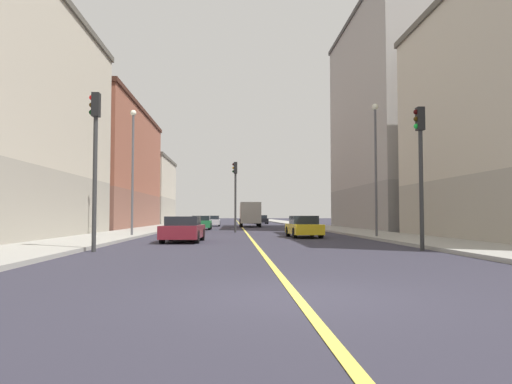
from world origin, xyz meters
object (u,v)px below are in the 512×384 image
at_px(traffic_light_right_near, 95,148).
at_px(street_lamp_right_near, 133,160).
at_px(car_silver, 212,221).
at_px(car_yellow, 304,227).
at_px(traffic_light_left_near, 420,157).
at_px(building_right_midblock, 88,168).
at_px(traffic_light_median_far, 235,186).
at_px(street_lamp_left_near, 376,156).
at_px(building_right_distant, 131,191).
at_px(car_black, 261,220).
at_px(building_left_mid, 410,122).
at_px(box_truck, 250,214).
at_px(car_maroon, 183,230).
at_px(car_green, 201,223).

bearing_deg(traffic_light_right_near, street_lamp_right_near, 94.92).
relative_size(car_silver, car_yellow, 1.08).
xyz_separation_m(traffic_light_left_near, car_silver, (-9.78, 40.75, -2.99)).
xyz_separation_m(building_right_midblock, traffic_light_median_far, (15.30, -12.79, -2.64)).
height_order(street_lamp_left_near, car_silver, street_lamp_left_near).
distance_m(traffic_light_right_near, car_silver, 40.96).
bearing_deg(building_right_midblock, car_yellow, -47.47).
height_order(building_right_distant, street_lamp_right_near, building_right_distant).
xyz_separation_m(street_lamp_left_near, car_black, (-3.84, 46.39, -4.10)).
distance_m(building_left_mid, street_lamp_left_near, 20.84).
relative_size(building_left_mid, car_black, 4.55).
bearing_deg(car_yellow, box_truck, 95.10).
bearing_deg(street_lamp_right_near, building_left_mid, 33.61).
bearing_deg(traffic_light_median_far, traffic_light_right_near, -105.53).
relative_size(building_right_distant, street_lamp_left_near, 2.09).
distance_m(car_black, car_yellow, 44.49).
xyz_separation_m(building_right_midblock, traffic_light_left_near, (22.36, -32.13, -2.64)).
distance_m(traffic_light_median_far, car_black, 36.45).
distance_m(traffic_light_left_near, street_lamp_right_near, 17.67).
bearing_deg(car_black, building_left_mid, -65.79).
relative_size(building_right_distant, car_black, 3.51).
xyz_separation_m(building_left_mid, car_silver, (-19.74, 13.77, -9.79)).
distance_m(traffic_light_median_far, car_yellow, 9.84).
xyz_separation_m(traffic_light_left_near, car_black, (-2.83, 55.42, -2.96)).
bearing_deg(street_lamp_right_near, street_lamp_left_near, -9.49).
height_order(street_lamp_right_near, car_maroon, street_lamp_right_near).
bearing_deg(car_maroon, car_silver, 90.01).
distance_m(traffic_light_right_near, street_lamp_left_near, 16.22).
xyz_separation_m(building_right_distant, traffic_light_median_far, (15.30, -33.77, -1.29)).
relative_size(street_lamp_left_near, box_truck, 1.10).
bearing_deg(traffic_light_median_far, building_left_mid, 24.17).
xyz_separation_m(traffic_light_right_near, street_lamp_right_near, (-0.98, 11.44, 0.92)).
bearing_deg(street_lamp_left_near, traffic_light_median_far, 128.07).
xyz_separation_m(building_left_mid, box_truck, (-15.21, 10.12, -8.89)).
height_order(street_lamp_left_near, car_maroon, street_lamp_left_near).
relative_size(building_right_distant, car_yellow, 3.88).
bearing_deg(car_maroon, building_left_mid, 46.31).
distance_m(building_left_mid, car_black, 32.67).
distance_m(car_green, car_silver, 14.09).
xyz_separation_m(traffic_light_right_near, car_green, (2.26, 26.67, -3.21)).
xyz_separation_m(car_silver, box_truck, (4.52, -3.65, 0.90)).
relative_size(street_lamp_right_near, box_truck, 1.10).
bearing_deg(car_green, street_lamp_left_near, -57.61).
bearing_deg(car_maroon, traffic_light_left_near, -32.92).
distance_m(building_left_mid, building_right_midblock, 32.99).
bearing_deg(car_yellow, traffic_light_right_near, -131.06).
bearing_deg(street_lamp_left_near, box_truck, 102.59).
bearing_deg(car_green, traffic_light_right_near, -94.84).
xyz_separation_m(traffic_light_median_far, street_lamp_right_near, (-6.36, -7.90, 1.16)).
bearing_deg(street_lamp_right_near, traffic_light_left_near, -40.44).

